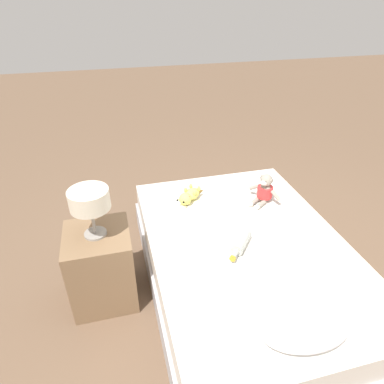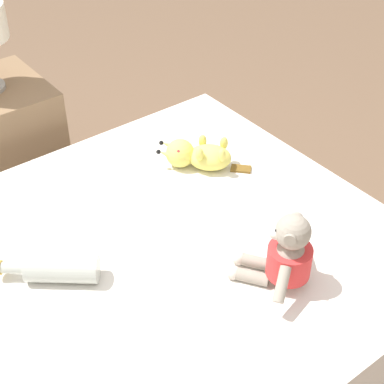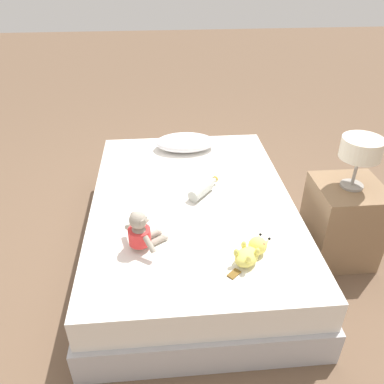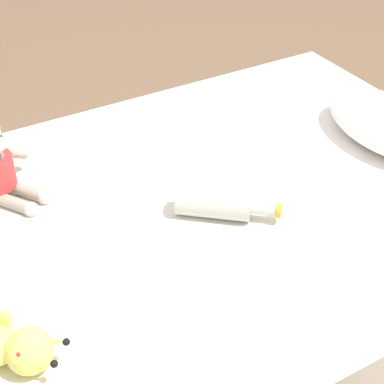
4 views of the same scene
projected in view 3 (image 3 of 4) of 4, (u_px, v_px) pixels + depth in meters
name	position (u px, v px, depth m)	size (l,w,h in m)	color
ground_plane	(192.00, 247.00, 2.76)	(16.00, 16.00, 0.00)	brown
bed	(192.00, 224.00, 2.65)	(1.34, 1.95, 0.42)	#B2B2B7
pillow	(185.00, 142.00, 3.11)	(0.48, 0.31, 0.11)	white
plush_monkey	(141.00, 233.00, 2.08)	(0.25, 0.25, 0.24)	#9E9384
plush_yellow_creature	(251.00, 252.00, 2.03)	(0.27, 0.27, 0.10)	#EAE066
glass_bottle	(202.00, 190.00, 2.55)	(0.23, 0.26, 0.08)	#B7BCB2
nightstand	(342.00, 222.00, 2.55)	(0.42, 0.42, 0.56)	#846647
bedside_lamp	(361.00, 150.00, 2.26)	(0.24, 0.24, 0.32)	gray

